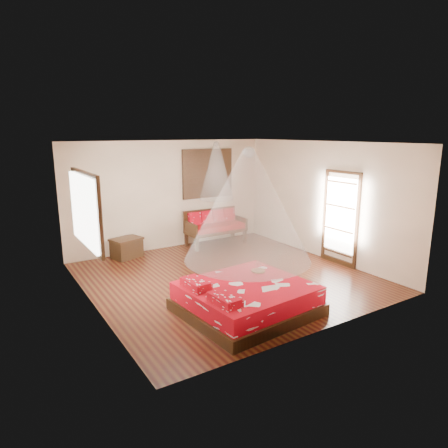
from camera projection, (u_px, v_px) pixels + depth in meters
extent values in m
cube|color=black|center=(226.00, 277.00, 8.47)|extent=(5.50, 5.50, 0.02)
cube|color=silver|center=(227.00, 142.00, 7.83)|extent=(5.50, 5.50, 0.02)
cube|color=#C2AB8E|center=(89.00, 230.00, 6.72)|extent=(0.02, 5.50, 2.80)
cube|color=#C2AB8E|center=(323.00, 200.00, 9.58)|extent=(0.02, 5.50, 2.80)
cube|color=#C2AB8E|center=(170.00, 195.00, 10.42)|extent=(5.50, 0.02, 2.80)
cube|color=#C2AB8E|center=(327.00, 244.00, 5.87)|extent=(5.50, 0.02, 2.80)
cube|color=black|center=(246.00, 307.00, 6.81)|extent=(2.22, 2.04, 0.20)
cube|color=#AB0514|center=(247.00, 293.00, 6.75)|extent=(2.11, 1.93, 0.30)
cube|color=#AB0514|center=(225.00, 300.00, 5.95)|extent=(0.34, 0.56, 0.14)
cube|color=#AB0514|center=(196.00, 284.00, 6.56)|extent=(0.34, 0.56, 0.14)
cube|color=black|center=(197.00, 243.00, 10.26)|extent=(0.08, 0.08, 0.42)
cube|color=black|center=(245.00, 235.00, 11.04)|extent=(0.08, 0.08, 0.42)
cube|color=black|center=(186.00, 238.00, 10.76)|extent=(0.08, 0.08, 0.42)
cube|color=black|center=(233.00, 231.00, 11.54)|extent=(0.08, 0.08, 0.42)
cube|color=black|center=(216.00, 231.00, 10.86)|extent=(1.62, 0.72, 0.08)
cube|color=#7E0604|center=(216.00, 227.00, 10.84)|extent=(1.56, 0.66, 0.14)
cube|color=black|center=(210.00, 218.00, 11.06)|extent=(1.62, 0.06, 0.55)
cube|color=black|center=(191.00, 229.00, 10.42)|extent=(0.06, 0.72, 0.30)
cube|color=black|center=(239.00, 222.00, 11.22)|extent=(0.06, 0.72, 0.30)
cube|color=#AB0514|center=(195.00, 219.00, 10.67)|extent=(0.34, 0.19, 0.36)
cube|color=#AB0514|center=(206.00, 218.00, 10.85)|extent=(0.34, 0.19, 0.36)
cube|color=#AB0514|center=(218.00, 216.00, 11.04)|extent=(0.34, 0.19, 0.36)
cube|color=#AB0514|center=(229.00, 215.00, 11.23)|extent=(0.34, 0.19, 0.36)
cube|color=black|center=(127.00, 249.00, 9.74)|extent=(0.78, 0.65, 0.44)
cube|color=black|center=(126.00, 239.00, 9.69)|extent=(0.83, 0.70, 0.05)
cube|color=black|center=(208.00, 173.00, 10.86)|extent=(1.52, 0.06, 1.32)
cube|color=black|center=(208.00, 173.00, 10.85)|extent=(1.35, 0.04, 1.10)
cube|color=black|center=(87.00, 210.00, 6.83)|extent=(0.08, 1.74, 1.34)
cube|color=silver|center=(89.00, 210.00, 6.86)|extent=(0.04, 1.54, 1.10)
cube|color=black|center=(340.00, 219.00, 9.15)|extent=(0.08, 1.02, 2.16)
cube|color=white|center=(340.00, 215.00, 9.11)|extent=(0.03, 0.82, 1.70)
cylinder|color=brown|center=(258.00, 271.00, 7.33)|extent=(0.26, 0.26, 0.03)
cone|color=white|center=(248.00, 206.00, 6.41)|extent=(2.09, 2.09, 1.80)
cone|color=white|center=(217.00, 171.00, 10.45)|extent=(0.91, 0.91, 1.50)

